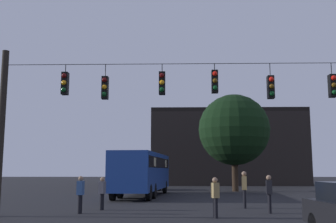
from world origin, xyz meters
name	(u,v)px	position (x,y,z in m)	size (l,w,h in m)	color
ground_plane	(188,196)	(0.00, 24.50, 0.00)	(168.00, 168.00, 0.00)	black
overhead_signal_span	(193,113)	(-0.05, 11.97, 4.14)	(16.28, 0.44, 6.87)	black
city_bus	(143,170)	(-3.20, 24.50, 1.87)	(3.45, 11.18, 3.00)	navy
car_far_left	(151,181)	(-3.24, 33.90, 0.80)	(2.07, 4.43, 1.52)	#511919
pedestrian_crossing_left	(102,192)	(-4.24, 14.67, 0.85)	(0.30, 0.39, 1.52)	black
pedestrian_crossing_center	(215,195)	(0.75, 11.60, 0.87)	(0.32, 0.41, 1.56)	black
pedestrian_near_bus	(80,192)	(-4.90, 13.12, 0.89)	(0.27, 0.38, 1.59)	black
pedestrian_trailing	(244,187)	(2.57, 15.73, 1.02)	(0.30, 0.40, 1.78)	black
pedestrian_far_side	(269,192)	(3.25, 13.41, 0.91)	(0.29, 0.39, 1.62)	black
corner_building	(226,148)	(5.63, 47.74, 4.68)	(19.06, 8.83, 9.37)	black
tree_left_silhouette	(234,130)	(4.34, 31.30, 5.40)	(6.32, 6.32, 8.58)	#2D2116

